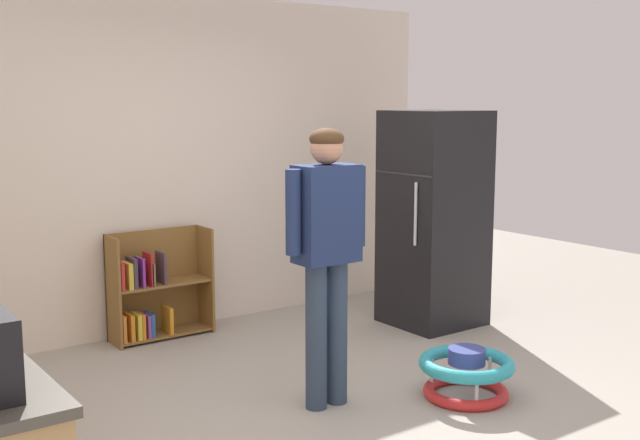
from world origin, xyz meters
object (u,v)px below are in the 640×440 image
(bookshelf, at_px, (153,292))
(standing_person, at_px, (327,242))
(refrigerator, at_px, (434,219))
(baby_walker, at_px, (466,373))

(bookshelf, bearing_deg, standing_person, -81.69)
(refrigerator, height_order, baby_walker, refrigerator)
(standing_person, relative_size, baby_walker, 2.82)
(bookshelf, distance_m, standing_person, 2.05)
(bookshelf, xyz_separation_m, baby_walker, (1.07, -2.34, -0.21))
(refrigerator, distance_m, bookshelf, 2.36)
(bookshelf, distance_m, baby_walker, 2.58)
(refrigerator, xyz_separation_m, baby_walker, (-1.01, -1.36, -0.73))
(bookshelf, xyz_separation_m, standing_person, (0.28, -1.92, 0.66))
(refrigerator, bearing_deg, bookshelf, 154.73)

